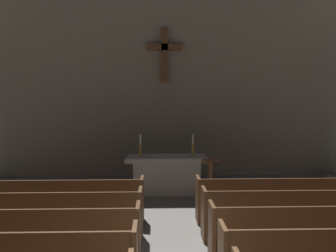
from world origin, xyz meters
name	(u,v)px	position (x,y,z in m)	size (l,w,h in m)	color
pew_left_row_3	(22,236)	(-2.38, 1.95, 0.48)	(3.65, 0.50, 0.95)	brown
pew_left_row_4	(41,216)	(-2.38, 2.94, 0.48)	(3.65, 0.50, 0.95)	brown
pew_left_row_5	(55,201)	(-2.38, 3.93, 0.48)	(3.65, 0.50, 0.95)	brown
pew_right_row_3	(324,232)	(2.38, 1.95, 0.48)	(3.65, 0.50, 0.95)	brown
pew_right_row_4	(301,213)	(2.38, 2.94, 0.48)	(3.65, 0.50, 0.95)	brown
pew_right_row_5	(283,199)	(2.38, 3.93, 0.48)	(3.65, 0.50, 0.95)	brown
altar	(167,173)	(0.00, 6.35, 0.53)	(2.20, 0.90, 1.01)	#A8A399
candlestick_left	(140,149)	(-0.70, 6.35, 1.19)	(0.16, 0.16, 0.58)	#B79338
candlestick_right	(193,149)	(0.70, 6.35, 1.19)	(0.16, 0.16, 0.58)	#B79338
apse_with_cross	(164,67)	(0.00, 8.69, 3.53)	(11.58, 0.45, 7.05)	gray
lectern	(210,183)	(1.01, 5.15, 0.55)	(0.44, 0.36, 1.15)	brown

